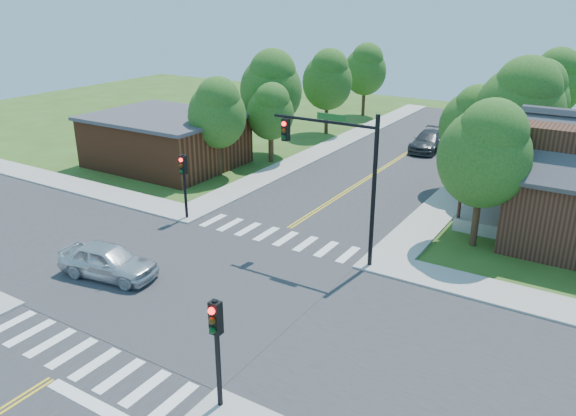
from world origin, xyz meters
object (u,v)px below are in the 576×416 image
Objects in this scene: signal_pole_nw at (184,175)px; car_silver at (108,261)px; signal_mast_ne at (340,162)px; signal_pole_se at (216,335)px; car_dgrey at (428,141)px.

car_silver is (1.64, -7.05, -1.88)m from signal_pole_nw.
signal_mast_ne reaches higher than signal_pole_se.
signal_pole_nw reaches higher than car_dgrey.
car_silver reaches higher than car_dgrey.
signal_mast_ne is 22.19m from car_dgrey.
signal_mast_ne is at bearing -85.43° from car_dgrey.
car_silver is at bearing -138.08° from signal_mast_ne.
signal_mast_ne is 1.89× the size of signal_pole_nw.
signal_pole_se is 0.79× the size of car_silver.
signal_pole_se is 0.71× the size of car_dgrey.
car_dgrey is at bearing 97.41° from signal_mast_ne.
signal_pole_se is 1.00× the size of signal_pole_nw.
car_dgrey is at bearing 97.80° from signal_pole_se.
signal_mast_ne is 11.33m from car_silver.
signal_mast_ne is 1.49× the size of car_silver.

